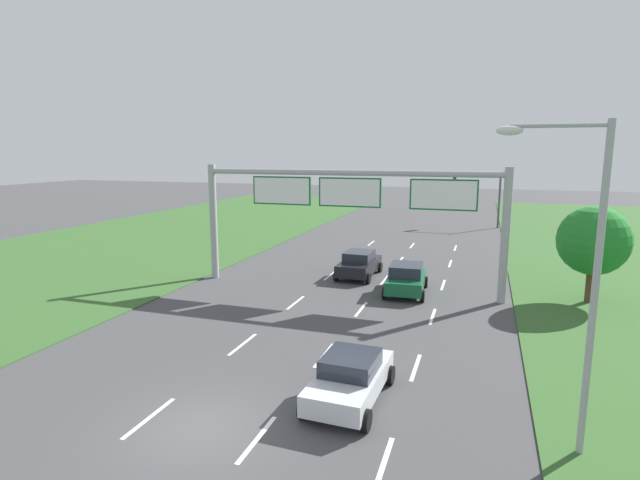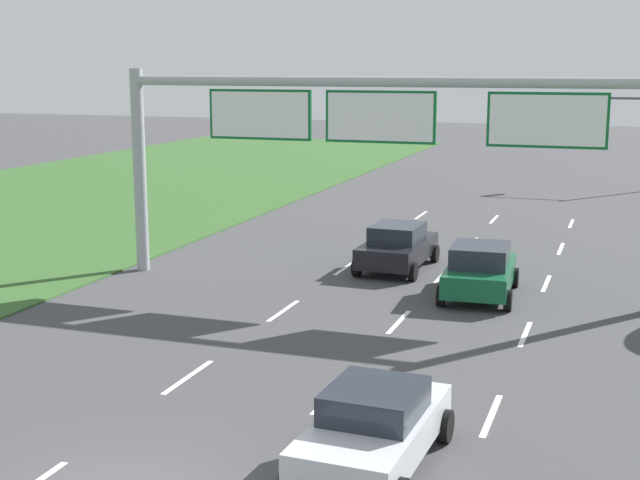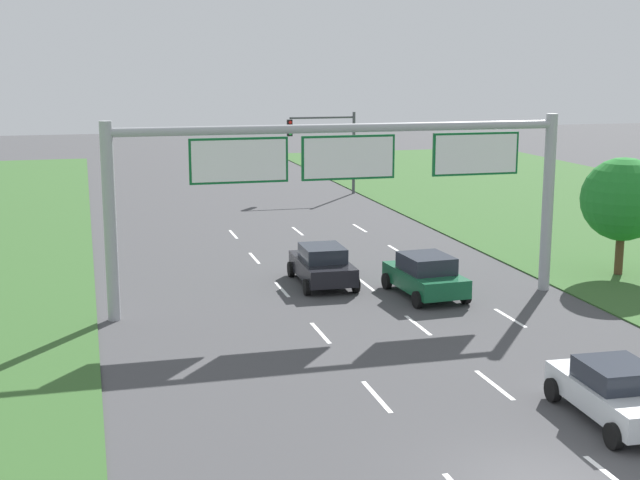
% 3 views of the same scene
% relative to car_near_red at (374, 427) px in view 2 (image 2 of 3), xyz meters
% --- Properties ---
extents(lane_dashes_inner_left, '(0.14, 50.40, 0.01)m').
position_rel_car_near_red_xyz_m(lane_dashes_inner_left, '(-5.35, 3.09, -0.76)').
color(lane_dashes_inner_left, white).
rests_on(lane_dashes_inner_left, ground_plane).
extents(lane_dashes_inner_right, '(0.14, 50.40, 0.01)m').
position_rel_car_near_red_xyz_m(lane_dashes_inner_right, '(-1.85, 3.09, -0.76)').
color(lane_dashes_inner_right, white).
rests_on(lane_dashes_inner_right, ground_plane).
extents(lane_dashes_slip, '(0.14, 50.40, 0.01)m').
position_rel_car_near_red_xyz_m(lane_dashes_slip, '(1.65, 3.09, -0.76)').
color(lane_dashes_slip, white).
rests_on(lane_dashes_slip, ground_plane).
extents(car_near_red, '(2.25, 4.24, 1.50)m').
position_rel_car_near_red_xyz_m(car_near_red, '(0.00, 0.00, 0.00)').
color(car_near_red, silver).
rests_on(car_near_red, ground_plane).
extents(car_lead_silver, '(2.28, 4.28, 1.61)m').
position_rel_car_near_red_xyz_m(car_lead_silver, '(-3.56, 15.54, 0.05)').
color(car_lead_silver, black).
rests_on(car_lead_silver, ground_plane).
extents(car_mid_lane, '(2.40, 4.20, 1.65)m').
position_rel_car_near_red_xyz_m(car_mid_lane, '(-0.18, 12.69, 0.08)').
color(car_mid_lane, '#145633').
rests_on(car_mid_lane, ground_plane).
extents(sign_gantry, '(17.24, 0.44, 7.00)m').
position_rel_car_near_red_xyz_m(sign_gantry, '(-3.43, 12.45, 4.22)').
color(sign_gantry, '#9EA0A5').
rests_on(sign_gantry, ground_plane).
extents(traffic_light_mast, '(4.76, 0.49, 5.60)m').
position_rel_car_near_red_xyz_m(traffic_light_mast, '(3.18, 39.69, 3.10)').
color(traffic_light_mast, '#47494F').
rests_on(traffic_light_mast, ground_plane).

